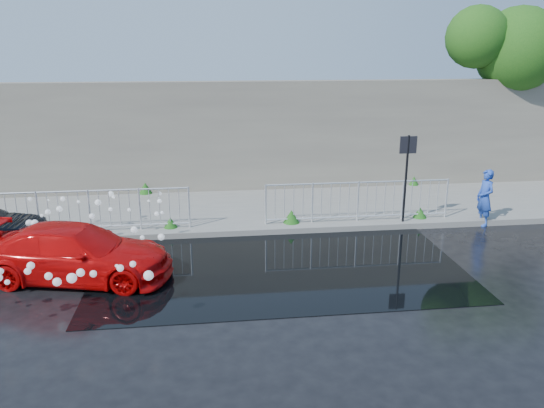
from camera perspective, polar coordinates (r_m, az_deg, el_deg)
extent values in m
plane|color=black|center=(11.04, -1.31, -8.58)|extent=(90.00, 90.00, 0.00)
cube|color=slate|center=(15.67, -3.17, -0.59)|extent=(30.00, 4.00, 0.15)
cube|color=slate|center=(13.78, -2.58, -3.00)|extent=(30.00, 0.25, 0.16)
cube|color=#665F56|center=(17.40, -3.78, 7.30)|extent=(30.00, 0.60, 3.50)
cube|color=black|center=(12.00, 0.59, -6.42)|extent=(8.00, 5.00, 0.01)
cylinder|color=black|center=(14.45, 14.17, 2.28)|extent=(0.06, 0.06, 2.50)
cube|color=black|center=(14.25, 14.45, 6.18)|extent=(0.45, 0.04, 0.45)
cylinder|color=#332114|center=(21.32, 24.30, 9.23)|extent=(0.36, 0.36, 5.00)
sphere|color=#0E3D10|center=(20.27, 24.95, 14.83)|extent=(2.84, 2.84, 2.84)
sphere|color=#0E3D10|center=(19.54, 21.20, 16.41)|extent=(2.05, 2.05, 2.05)
cylinder|color=silver|center=(13.89, -8.91, -0.34)|extent=(0.05, 0.05, 1.10)
cylinder|color=silver|center=(14.07, -19.23, 1.34)|extent=(5.00, 0.04, 0.04)
cylinder|color=silver|center=(14.33, -18.87, -2.33)|extent=(5.00, 0.04, 0.04)
cylinder|color=silver|center=(13.96, -0.68, -0.05)|extent=(0.05, 0.05, 1.10)
cylinder|color=silver|center=(15.32, 18.24, 0.61)|extent=(0.05, 0.05, 1.10)
cylinder|color=silver|center=(14.31, 9.32, 2.30)|extent=(5.00, 0.04, 0.04)
cylinder|color=silver|center=(14.57, 9.14, -1.32)|extent=(5.00, 0.04, 0.04)
cone|color=#1F4813|center=(14.85, -25.66, -2.29)|extent=(0.40, 0.40, 0.32)
cone|color=#1F4813|center=(14.09, -10.86, -1.96)|extent=(0.36, 0.36, 0.27)
cone|color=#1F4813|center=(14.21, 2.10, -1.34)|extent=(0.44, 0.44, 0.35)
cone|color=#1F4813|center=(15.19, 15.63, -0.89)|extent=(0.38, 0.38, 0.29)
cone|color=#1F4813|center=(17.52, -13.47, 1.68)|extent=(0.42, 0.42, 0.36)
cone|color=#1F4813|center=(18.76, 15.01, 2.44)|extent=(0.34, 0.34, 0.29)
sphere|color=white|center=(14.56, -24.60, 0.48)|extent=(0.11, 0.11, 0.11)
sphere|color=white|center=(13.72, -23.78, -2.14)|extent=(0.15, 0.15, 0.15)
sphere|color=white|center=(13.56, -24.16, -1.85)|extent=(0.15, 0.15, 0.15)
sphere|color=white|center=(14.59, -16.95, 1.04)|extent=(0.15, 0.15, 0.15)
sphere|color=white|center=(13.25, -11.74, -0.92)|extent=(0.09, 0.09, 0.09)
sphere|color=white|center=(13.11, -14.62, -2.71)|extent=(0.17, 0.17, 0.17)
sphere|color=white|center=(13.66, -23.45, -2.44)|extent=(0.13, 0.13, 0.13)
sphere|color=white|center=(14.00, -22.97, -0.80)|extent=(0.14, 0.14, 0.14)
sphere|color=white|center=(13.58, -15.12, -0.61)|extent=(0.09, 0.09, 0.09)
sphere|color=white|center=(12.87, -18.92, -3.32)|extent=(0.16, 0.16, 0.16)
sphere|color=white|center=(12.40, -12.52, -4.98)|extent=(0.07, 0.07, 0.07)
sphere|color=white|center=(12.85, -13.78, -3.52)|extent=(0.11, 0.11, 0.11)
sphere|color=white|center=(14.16, -21.90, -0.49)|extent=(0.15, 0.15, 0.15)
sphere|color=white|center=(14.11, -18.21, 0.15)|extent=(0.16, 0.16, 0.16)
sphere|color=white|center=(14.63, -21.58, 0.52)|extent=(0.13, 0.13, 0.13)
sphere|color=white|center=(14.09, -23.11, -0.90)|extent=(0.06, 0.06, 0.06)
sphere|color=white|center=(14.04, -23.53, -1.15)|extent=(0.08, 0.08, 0.08)
sphere|color=white|center=(13.18, -24.04, -3.49)|extent=(0.10, 0.10, 0.10)
sphere|color=white|center=(14.61, -22.96, 0.38)|extent=(0.06, 0.06, 0.06)
sphere|color=white|center=(13.20, -12.30, -1.05)|extent=(0.12, 0.12, 0.12)
sphere|color=white|center=(13.89, -13.12, 0.32)|extent=(0.07, 0.07, 0.07)
sphere|color=white|center=(13.94, -11.97, 1.11)|extent=(0.10, 0.10, 0.10)
sphere|color=white|center=(13.48, -18.81, -1.25)|extent=(0.14, 0.14, 0.14)
sphere|color=white|center=(13.15, -17.77, -2.93)|extent=(0.15, 0.15, 0.15)
sphere|color=white|center=(13.66, -24.65, -1.89)|extent=(0.17, 0.17, 0.17)
sphere|color=white|center=(14.08, -20.11, 0.23)|extent=(0.08, 0.08, 0.08)
sphere|color=white|center=(13.50, -25.33, -4.12)|extent=(0.17, 0.17, 0.17)
sphere|color=white|center=(13.83, -16.98, -0.56)|extent=(0.10, 0.10, 0.10)
sphere|color=white|center=(12.53, -13.47, -4.84)|extent=(0.08, 0.08, 0.08)
sphere|color=white|center=(12.72, -11.84, -3.49)|extent=(0.16, 0.16, 0.16)
sphere|color=white|center=(13.77, -12.01, 0.30)|extent=(0.12, 0.12, 0.12)
sphere|color=white|center=(14.40, -16.67, 0.72)|extent=(0.09, 0.09, 0.09)
sphere|color=white|center=(10.77, -22.12, -7.78)|extent=(0.16, 0.16, 0.16)
sphere|color=white|center=(9.79, -22.91, -7.16)|extent=(0.13, 0.13, 0.13)
sphere|color=white|center=(9.79, -16.02, -6.65)|extent=(0.13, 0.13, 0.13)
sphere|color=white|center=(10.13, -27.17, -6.46)|extent=(0.11, 0.11, 0.11)
sphere|color=white|center=(10.23, -24.52, -6.06)|extent=(0.14, 0.14, 0.14)
sphere|color=white|center=(9.42, -13.14, -7.50)|extent=(0.18, 0.18, 0.18)
sphere|color=white|center=(9.66, -20.74, -7.47)|extent=(0.17, 0.17, 0.17)
sphere|color=white|center=(9.74, -19.90, -6.96)|extent=(0.14, 0.14, 0.14)
sphere|color=white|center=(10.08, -16.37, -6.40)|extent=(0.06, 0.06, 0.06)
sphere|color=white|center=(9.91, -14.74, -6.27)|extent=(0.12, 0.12, 0.12)
sphere|color=white|center=(10.07, -24.80, -6.58)|extent=(0.12, 0.12, 0.12)
sphere|color=white|center=(9.83, -18.67, -7.13)|extent=(0.13, 0.13, 0.13)
sphere|color=white|center=(10.79, -26.59, -7.53)|extent=(0.10, 0.10, 0.10)
imported|color=#C40708|center=(11.78, -20.30, -4.97)|extent=(4.21, 2.38, 1.15)
imported|color=#2448B4|center=(15.42, 21.93, 0.63)|extent=(0.44, 0.61, 1.55)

